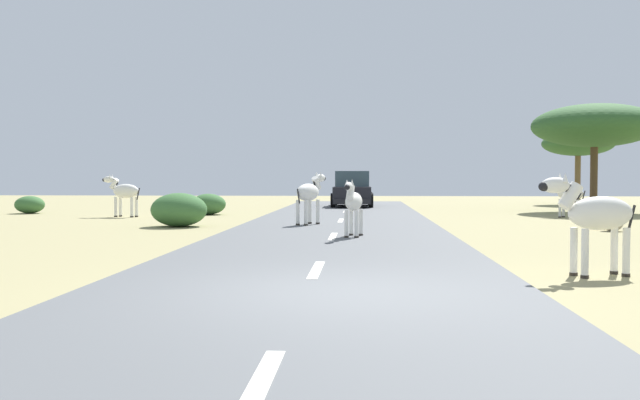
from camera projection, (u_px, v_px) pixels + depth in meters
ground_plane at (336, 295)px, 8.65m from camera, size 90.00×90.00×0.00m
road at (306, 293)px, 8.68m from camera, size 6.00×64.00×0.05m
lane_markings at (298, 306)px, 7.68m from camera, size 0.16×56.00×0.01m
zebra_0 at (353, 203)px, 16.52m from camera, size 0.54×1.48×1.40m
zebra_1 at (568, 194)px, 24.99m from camera, size 1.25×1.25×1.48m
zebra_2 at (124, 192)px, 25.54m from camera, size 1.65×0.79×1.60m
zebra_3 at (595, 215)px, 10.29m from camera, size 1.62×0.76×1.57m
zebra_4 at (309, 193)px, 20.78m from camera, size 0.98×1.61×1.62m
car_0 at (352, 190)px, 33.64m from camera, size 2.04×4.35×1.74m
tree_1 at (578, 144)px, 37.19m from camera, size 3.86×3.86×4.01m
tree_4 at (595, 126)px, 29.33m from camera, size 5.30×5.30×4.65m
bush_1 at (208, 204)px, 27.11m from camera, size 1.39×1.25×0.84m
bush_2 at (30, 205)px, 28.00m from camera, size 1.20×1.08×0.72m
bush_3 at (179, 210)px, 20.60m from camera, size 1.70×1.53×1.02m
rock_0 at (612, 223)px, 18.88m from camera, size 0.61×0.47×0.46m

